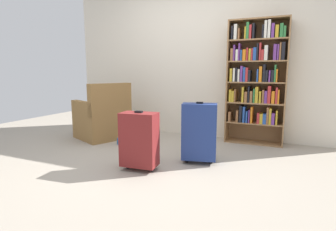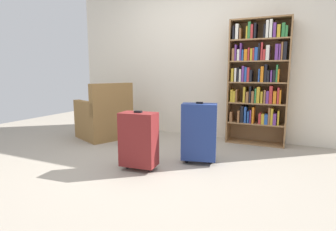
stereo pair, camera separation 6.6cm
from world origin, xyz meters
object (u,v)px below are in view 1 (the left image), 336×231
Objects in this scene: armchair at (103,119)px; suitcase_dark_red at (139,139)px; bookshelf at (256,78)px; mug at (120,141)px; suitcase_navy_blue at (199,132)px.

armchair is 1.63m from suitcase_dark_red.
bookshelf is 2.23m from mug.
bookshelf is 1.97× the size of armchair.
armchair is (-2.28, -0.67, -0.66)m from bookshelf.
bookshelf is 1.45m from suitcase_navy_blue.
mug is 1.18m from suitcase_dark_red.
armchair is 1.26× the size of suitcase_navy_blue.
suitcase_navy_blue is (1.33, -0.33, 0.33)m from mug.
suitcase_dark_red is at bearing -39.26° from armchair.
armchair is at bearing -163.51° from bookshelf.
bookshelf is 2.49× the size of suitcase_navy_blue.
suitcase_dark_red is (0.80, -0.81, 0.30)m from mug.
armchair reaches higher than suitcase_navy_blue.
mug is at bearing -153.69° from bookshelf.
armchair is 0.58m from mug.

